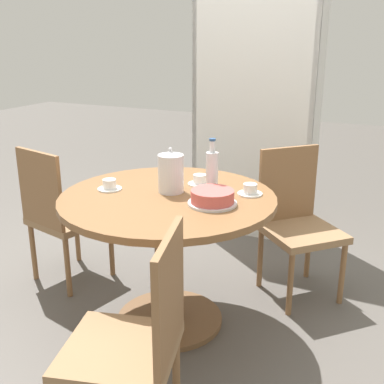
{
  "coord_description": "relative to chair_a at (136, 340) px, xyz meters",
  "views": [
    {
      "loc": [
        1.14,
        -2.1,
        1.57
      ],
      "look_at": [
        0.0,
        0.3,
        0.69
      ],
      "focal_mm": 45.0,
      "sensor_mm": 36.0,
      "label": 1
    }
  ],
  "objects": [
    {
      "name": "chair_a",
      "position": [
        0.0,
        0.0,
        0.0
      ],
      "size": [
        0.52,
        0.52,
        0.91
      ],
      "rotation": [
        0.0,
        0.0,
        4.98
      ],
      "color": "olive",
      "rests_on": "ground_plane"
    },
    {
      "name": "ground_plane",
      "position": [
        -0.29,
        0.8,
        -0.48
      ],
      "size": [
        14.0,
        14.0,
        0.0
      ],
      "primitive_type": "plane",
      "color": "#56514C"
    },
    {
      "name": "cup_a",
      "position": [
        0.09,
        1.01,
        0.31
      ],
      "size": [
        0.13,
        0.13,
        0.06
      ],
      "color": "silver",
      "rests_on": "dining_table"
    },
    {
      "name": "chair_c",
      "position": [
        -1.13,
        0.93,
        0.0
      ],
      "size": [
        0.5,
        0.5,
        0.91
      ],
      "rotation": [
        0.0,
        0.0,
        9.2
      ],
      "color": "olive",
      "rests_on": "ground_plane"
    },
    {
      "name": "water_bottle",
      "position": [
        -0.1,
        0.95,
        0.4
      ],
      "size": [
        0.07,
        0.07,
        0.29
      ],
      "color": "silver",
      "rests_on": "dining_table"
    },
    {
      "name": "dining_table",
      "position": [
        -0.29,
        0.8,
        0.08
      ],
      "size": [
        1.14,
        1.14,
        0.76
      ],
      "color": "brown",
      "rests_on": "ground_plane"
    },
    {
      "name": "cup_b",
      "position": [
        -0.22,
        1.05,
        0.31
      ],
      "size": [
        0.13,
        0.13,
        0.06
      ],
      "color": "silver",
      "rests_on": "dining_table"
    },
    {
      "name": "bookshelf",
      "position": [
        -0.3,
        2.27,
        0.44
      ],
      "size": [
        0.96,
        0.28,
        1.99
      ],
      "rotation": [
        0.0,
        0.0,
        3.14
      ],
      "color": "silver",
      "rests_on": "ground_plane"
    },
    {
      "name": "coffee_pot",
      "position": [
        -0.3,
        0.87,
        0.39
      ],
      "size": [
        0.14,
        0.14,
        0.24
      ],
      "color": "silver",
      "rests_on": "dining_table"
    },
    {
      "name": "cake_main",
      "position": [
        -0.02,
        0.78,
        0.32
      ],
      "size": [
        0.25,
        0.25,
        0.07
      ],
      "color": "silver",
      "rests_on": "dining_table"
    },
    {
      "name": "chair_b",
      "position": [
        0.25,
        1.46,
        0.0
      ],
      "size": [
        0.59,
        0.59,
        0.91
      ],
      "rotation": [
        0.0,
        0.0,
        7.09
      ],
      "color": "olive",
      "rests_on": "ground_plane"
    },
    {
      "name": "cup_c",
      "position": [
        -0.62,
        0.76,
        0.31
      ],
      "size": [
        0.13,
        0.13,
        0.06
      ],
      "color": "silver",
      "rests_on": "dining_table"
    }
  ]
}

